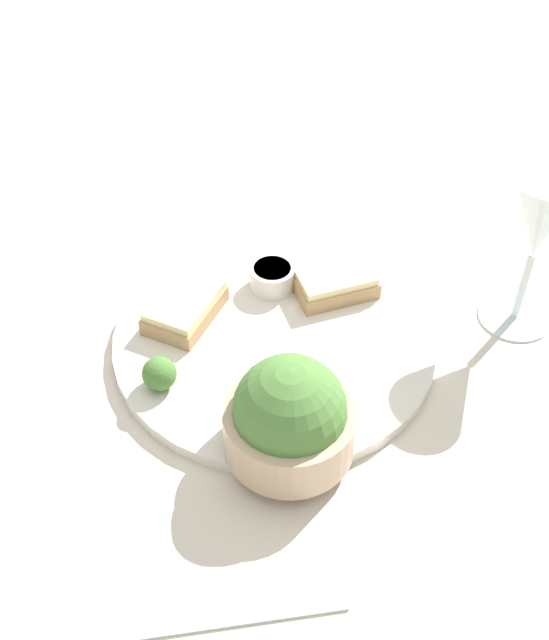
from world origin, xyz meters
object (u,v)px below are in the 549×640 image
(cheese_toast_far, at_px, (334,281))
(wine_glass, at_px, (541,224))
(sauce_ramekin, at_px, (272,276))
(salad_bowl, at_px, (290,418))
(cheese_toast_near, at_px, (185,308))
(fork, at_px, (218,623))

(cheese_toast_far, bearing_deg, wine_glass, 137.14)
(sauce_ramekin, bearing_deg, wine_glass, 137.74)
(cheese_toast_far, bearing_deg, salad_bowl, 41.37)
(cheese_toast_near, height_order, wine_glass, wine_glass)
(cheese_toast_near, bearing_deg, wine_glass, 147.42)
(wine_glass, height_order, fork, wine_glass)
(sauce_ramekin, bearing_deg, fork, 48.89)
(cheese_toast_near, bearing_deg, salad_bowl, 87.96)
(cheese_toast_far, relative_size, wine_glass, 0.54)
(salad_bowl, distance_m, cheese_toast_near, 0.19)
(sauce_ramekin, bearing_deg, cheese_toast_far, 139.49)
(salad_bowl, distance_m, cheese_toast_far, 0.21)
(salad_bowl, bearing_deg, fork, 35.69)
(fork, bearing_deg, cheese_toast_near, -116.16)
(salad_bowl, bearing_deg, cheese_toast_far, -138.63)
(wine_glass, distance_m, fork, 0.45)
(cheese_toast_far, distance_m, wine_glass, 0.21)
(sauce_ramekin, distance_m, cheese_toast_far, 0.06)
(sauce_ramekin, xyz_separation_m, fork, (0.24, 0.27, -0.03))
(salad_bowl, height_order, fork, salad_bowl)
(cheese_toast_near, distance_m, wine_glass, 0.35)
(sauce_ramekin, height_order, cheese_toast_near, same)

